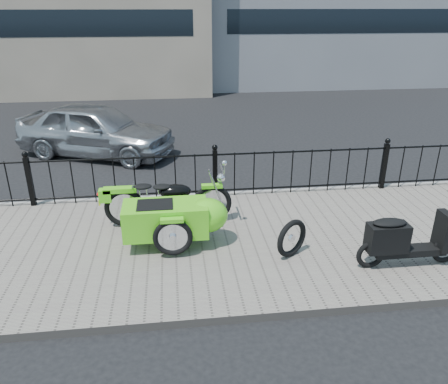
{
  "coord_description": "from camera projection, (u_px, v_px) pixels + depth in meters",
  "views": [
    {
      "loc": [
        -0.81,
        -6.69,
        3.65
      ],
      "look_at": [
        0.01,
        -0.1,
        0.8
      ],
      "focal_mm": 35.0,
      "sensor_mm": 36.0,
      "label": 1
    }
  ],
  "objects": [
    {
      "name": "ground",
      "position": [
        223.0,
        232.0,
        7.64
      ],
      "size": [
        120.0,
        120.0,
        0.0
      ],
      "primitive_type": "plane",
      "color": "black",
      "rests_on": "ground"
    },
    {
      "name": "sidewalk",
      "position": [
        227.0,
        243.0,
        7.16
      ],
      "size": [
        30.0,
        3.8,
        0.12
      ],
      "primitive_type": "cube",
      "color": "slate",
      "rests_on": "ground"
    },
    {
      "name": "curb",
      "position": [
        215.0,
        196.0,
        8.93
      ],
      "size": [
        30.0,
        0.1,
        0.12
      ],
      "primitive_type": "cube",
      "color": "gray",
      "rests_on": "ground"
    },
    {
      "name": "iron_fence",
      "position": [
        215.0,
        174.0,
        8.59
      ],
      "size": [
        14.11,
        0.11,
        1.08
      ],
      "color": "black",
      "rests_on": "sidewalk"
    },
    {
      "name": "motorcycle_sidecar",
      "position": [
        177.0,
        214.0,
        6.94
      ],
      "size": [
        2.28,
        1.48,
        0.98
      ],
      "color": "black",
      "rests_on": "sidewalk"
    },
    {
      "name": "scooter",
      "position": [
        404.0,
        240.0,
        6.28
      ],
      "size": [
        1.59,
        0.46,
        1.08
      ],
      "color": "black",
      "rests_on": "sidewalk"
    },
    {
      "name": "spare_tire",
      "position": [
        292.0,
        238.0,
        6.57
      ],
      "size": [
        0.55,
        0.4,
        0.6
      ],
      "primitive_type": "torus",
      "rotation": [
        1.57,
        0.0,
        0.58
      ],
      "color": "black",
      "rests_on": "sidewalk"
    },
    {
      "name": "sedan_car",
      "position": [
        96.0,
        130.0,
        11.28
      ],
      "size": [
        4.37,
        3.05,
        1.38
      ],
      "primitive_type": "imported",
      "rotation": [
        0.0,
        0.0,
        1.18
      ],
      "color": "#A6A8AC",
      "rests_on": "ground"
    }
  ]
}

